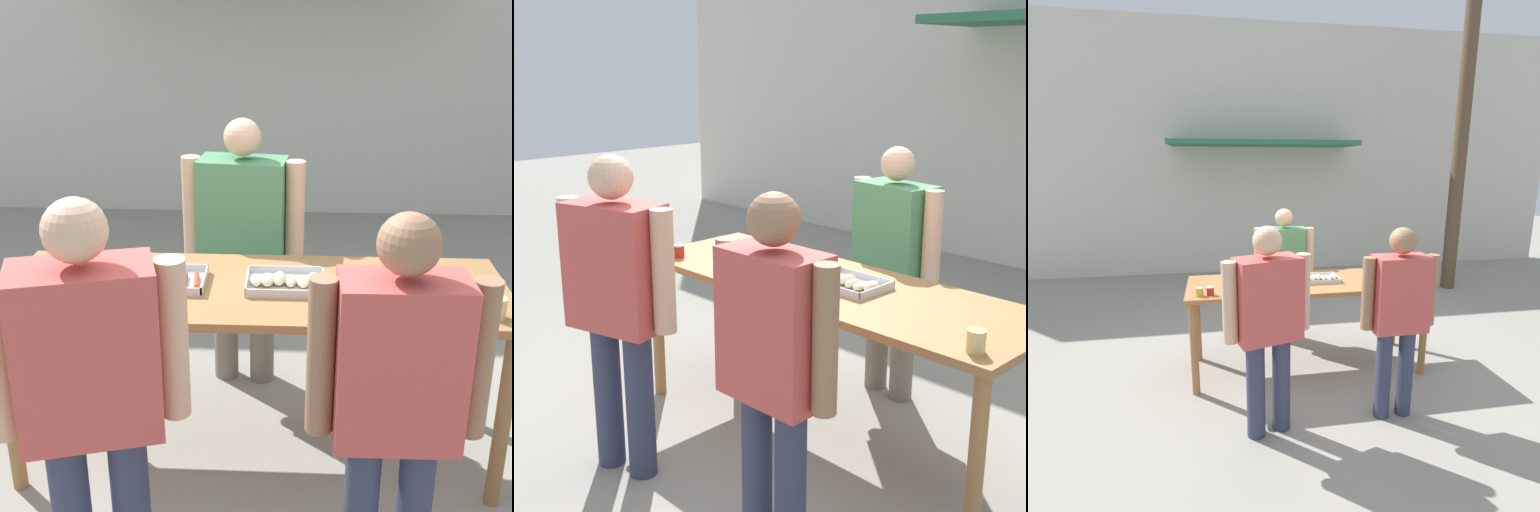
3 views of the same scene
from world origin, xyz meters
TOP-DOWN VIEW (x-y plane):
  - ground_plane at (0.00, 0.00)m, footprint 24.00×24.00m
  - serving_table at (0.00, 0.00)m, footprint 2.33×0.80m
  - food_tray_sausages at (-0.45, 0.01)m, footprint 0.44×0.29m
  - food_tray_buns at (0.14, 0.01)m, footprint 0.36×0.29m
  - condiment_jar_mustard at (-1.03, -0.28)m, footprint 0.07×0.07m
  - condiment_jar_ketchup at (-0.94, -0.27)m, footprint 0.07×0.07m
  - beer_cup at (1.03, -0.28)m, footprint 0.08×0.08m
  - person_server_behind_table at (-0.11, 0.72)m, footprint 0.68×0.32m
  - person_customer_holding_hotdog at (-0.52, -0.96)m, footprint 0.66×0.38m
  - person_customer_with_cup at (0.53, -0.92)m, footprint 0.62×0.24m

SIDE VIEW (x-z plane):
  - ground_plane at x=0.00m, z-range 0.00..0.00m
  - serving_table at x=0.00m, z-range 0.35..1.27m
  - person_server_behind_table at x=-0.11m, z-range 0.13..1.69m
  - food_tray_sausages at x=-0.45m, z-range 0.91..0.95m
  - person_customer_with_cup at x=0.53m, z-range 0.14..1.73m
  - food_tray_buns at x=0.14m, z-range 0.91..0.97m
  - condiment_jar_mustard at x=-1.03m, z-range 0.92..0.99m
  - condiment_jar_ketchup at x=-0.94m, z-range 0.92..0.99m
  - person_customer_holding_hotdog at x=-0.52m, z-range 0.14..1.77m
  - beer_cup at x=1.03m, z-range 0.92..1.01m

